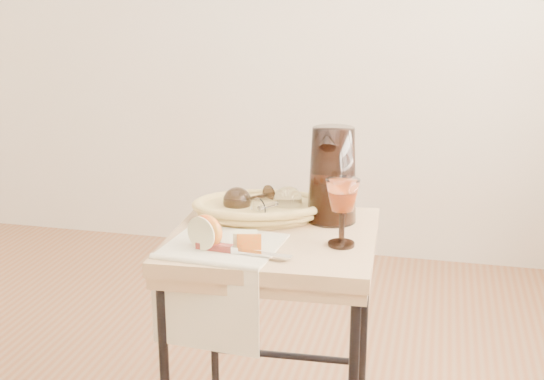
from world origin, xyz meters
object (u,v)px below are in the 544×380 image
(bread_basket, at_px, (260,210))
(goblet_lying_a, at_px, (251,198))
(pitcher, at_px, (332,175))
(side_table, at_px, (274,348))
(wine_goblet, at_px, (342,212))
(tea_towel, at_px, (223,245))
(table_knife, at_px, (240,249))
(apple_half, at_px, (207,231))
(goblet_lying_b, at_px, (275,204))

(bread_basket, bearing_deg, goblet_lying_a, 137.69)
(goblet_lying_a, height_order, pitcher, pitcher)
(side_table, xyz_separation_m, wine_goblet, (0.18, -0.05, 0.41))
(tea_towel, bearing_deg, bread_basket, 86.12)
(side_table, bearing_deg, tea_towel, -127.56)
(tea_towel, distance_m, table_knife, 0.07)
(pitcher, height_order, wine_goblet, pitcher)
(tea_towel, xyz_separation_m, bread_basket, (0.03, 0.23, 0.02))
(table_knife, bearing_deg, bread_basket, 100.30)
(goblet_lying_a, relative_size, wine_goblet, 0.74)
(apple_half, height_order, table_knife, apple_half)
(side_table, bearing_deg, wine_goblet, -15.93)
(bread_basket, height_order, goblet_lying_a, goblet_lying_a)
(side_table, height_order, apple_half, apple_half)
(tea_towel, relative_size, bread_basket, 0.83)
(tea_towel, distance_m, goblet_lying_a, 0.25)
(goblet_lying_b, height_order, wine_goblet, wine_goblet)
(pitcher, relative_size, apple_half, 3.33)
(tea_towel, bearing_deg, side_table, 56.80)
(wine_goblet, bearing_deg, pitcher, 106.07)
(goblet_lying_b, xyz_separation_m, wine_goblet, (0.20, -0.14, 0.03))
(pitcher, relative_size, table_knife, 1.27)
(pitcher, bearing_deg, goblet_lying_b, -169.65)
(tea_towel, relative_size, goblet_lying_b, 2.09)
(goblet_lying_a, bearing_deg, apple_half, 33.51)
(bread_basket, xyz_separation_m, goblet_lying_a, (-0.03, 0.01, 0.03))
(side_table, bearing_deg, table_knife, -103.55)
(tea_towel, relative_size, goblet_lying_a, 2.11)
(goblet_lying_b, distance_m, apple_half, 0.26)
(wine_goblet, xyz_separation_m, apple_half, (-0.31, -0.10, -0.04))
(table_knife, bearing_deg, apple_half, 172.66)
(goblet_lying_b, bearing_deg, goblet_lying_a, 101.58)
(side_table, distance_m, goblet_lying_a, 0.41)
(bread_basket, bearing_deg, pitcher, -7.18)
(goblet_lying_a, bearing_deg, side_table, 78.88)
(wine_goblet, distance_m, apple_half, 0.33)
(side_table, height_order, table_knife, table_knife)
(goblet_lying_b, xyz_separation_m, pitcher, (0.14, 0.05, 0.08))
(tea_towel, distance_m, pitcher, 0.36)
(table_knife, bearing_deg, goblet_lying_b, 90.06)
(apple_half, bearing_deg, wine_goblet, 40.26)
(side_table, bearing_deg, apple_half, -129.84)
(apple_half, distance_m, table_knife, 0.09)
(bread_basket, distance_m, wine_goblet, 0.30)
(pitcher, bearing_deg, tea_towel, -139.07)
(goblet_lying_b, bearing_deg, pitcher, -36.38)
(goblet_lying_b, height_order, apple_half, goblet_lying_b)
(goblet_lying_a, relative_size, apple_half, 1.43)
(goblet_lying_b, xyz_separation_m, apple_half, (-0.11, -0.24, -0.00))
(bread_basket, height_order, goblet_lying_b, goblet_lying_b)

